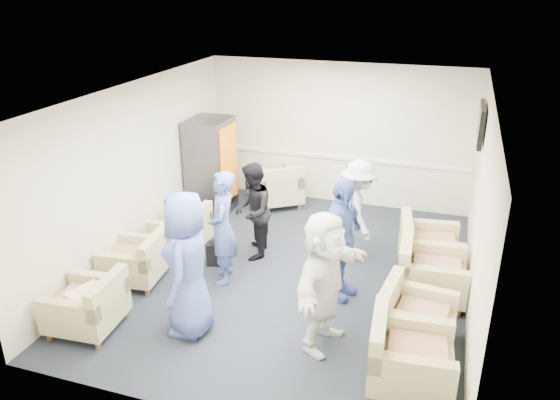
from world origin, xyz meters
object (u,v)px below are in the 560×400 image
(armchair_left_far, at_px, (184,231))
(armchair_right_midnear, at_px, (412,319))
(armchair_right_near, at_px, (406,359))
(vending_machine, at_px, (211,166))
(person_front_left, at_px, (188,264))
(armchair_left_mid, at_px, (138,262))
(armchair_right_midfar, at_px, (427,274))
(person_mid_left, at_px, (223,228))
(person_back_right, at_px, (358,211))
(armchair_left_near, at_px, (90,307))
(person_mid_right, at_px, (341,240))
(armchair_corner, at_px, (276,188))
(person_front_right, at_px, (324,281))
(armchair_right_far, at_px, (426,249))
(person_back_left, at_px, (252,211))

(armchair_left_far, distance_m, armchair_right_midnear, 3.98)
(armchair_left_far, xyz_separation_m, armchair_right_near, (3.75, -2.14, 0.04))
(armchair_left_far, relative_size, vending_machine, 0.45)
(armchair_left_far, height_order, person_front_left, person_front_left)
(armchair_left_mid, bearing_deg, vending_machine, 174.82)
(armchair_right_midfar, xyz_separation_m, vending_machine, (-4.04, 1.81, 0.53))
(armchair_left_mid, distance_m, person_mid_left, 1.34)
(person_back_right, bearing_deg, person_mid_left, 103.09)
(armchair_left_mid, relative_size, armchair_right_midfar, 0.94)
(armchair_left_near, xyz_separation_m, person_back_right, (2.79, 2.91, 0.48))
(person_mid_right, bearing_deg, armchair_corner, 50.54)
(person_front_left, bearing_deg, person_back_right, 136.79)
(armchair_right_near, relative_size, person_front_left, 0.51)
(armchair_left_mid, bearing_deg, armchair_right_near, 69.11)
(person_mid_right, bearing_deg, person_front_right, -160.78)
(armchair_left_far, bearing_deg, armchair_right_far, 99.27)
(person_front_right, bearing_deg, armchair_right_near, -101.27)
(person_back_left, distance_m, person_mid_right, 1.71)
(vending_machine, bearing_deg, armchair_right_midfar, -24.12)
(armchair_right_near, bearing_deg, person_back_left, 44.43)
(armchair_left_near, height_order, person_back_left, person_back_left)
(armchair_right_far, xyz_separation_m, person_mid_left, (-2.74, -1.21, 0.48))
(armchair_right_midnear, distance_m, person_front_right, 1.20)
(armchair_left_near, height_order, armchair_left_mid, armchair_left_near)
(armchair_left_mid, height_order, person_mid_left, person_mid_left)
(armchair_left_far, xyz_separation_m, armchair_corner, (0.84, 2.17, 0.05))
(armchair_left_mid, bearing_deg, armchair_right_far, 106.36)
(armchair_right_midnear, relative_size, person_back_right, 0.57)
(person_front_right, bearing_deg, person_mid_right, 14.02)
(armchair_left_far, relative_size, armchair_right_near, 0.86)
(armchair_right_midfar, bearing_deg, armchair_left_far, 83.43)
(armchair_corner, relative_size, person_mid_left, 0.76)
(armchair_left_far, xyz_separation_m, person_mid_right, (2.68, -0.60, 0.56))
(armchair_left_far, distance_m, person_back_left, 1.24)
(person_mid_left, bearing_deg, person_mid_right, 74.70)
(armchair_right_midfar, xyz_separation_m, person_mid_left, (-2.83, -0.45, 0.48))
(armchair_left_near, distance_m, armchair_right_midnear, 3.95)
(person_mid_left, height_order, person_mid_right, person_mid_right)
(armchair_right_midnear, height_order, armchair_corner, armchair_corner)
(armchair_left_near, height_order, armchair_right_near, armchair_right_near)
(armchair_left_near, relative_size, armchair_right_midnear, 0.95)
(person_back_left, bearing_deg, person_mid_right, 51.51)
(armchair_left_near, distance_m, person_front_left, 1.39)
(armchair_left_far, distance_m, person_front_left, 2.31)
(armchair_left_near, relative_size, person_back_right, 0.54)
(armchair_right_near, relative_size, person_mid_left, 0.56)
(armchair_right_midnear, bearing_deg, person_back_right, 34.98)
(armchair_left_mid, distance_m, armchair_right_midnear, 3.90)
(armchair_right_near, bearing_deg, vending_machine, 42.45)
(person_back_right, xyz_separation_m, person_front_right, (0.03, -2.29, 0.06))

